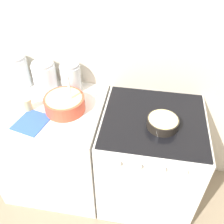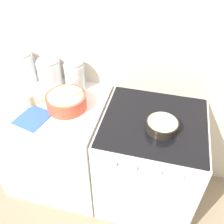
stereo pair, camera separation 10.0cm
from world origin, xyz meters
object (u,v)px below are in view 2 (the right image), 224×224
at_px(baking_pan, 162,125).
at_px(tin_can, 30,100).
at_px(mixing_bowl, 66,101).
at_px(stove, 148,162).
at_px(storage_jar_middle, 50,74).
at_px(storage_jar_right, 75,77).
at_px(storage_jar_left, 25,69).

bearing_deg(baking_pan, tin_can, 179.19).
height_order(mixing_bowl, baking_pan, mixing_bowl).
distance_m(mixing_bowl, tin_can, 0.26).
bearing_deg(baking_pan, stove, 127.75).
bearing_deg(stove, tin_can, -176.54).
height_order(storage_jar_middle, storage_jar_right, storage_jar_right).
distance_m(stove, storage_jar_middle, 1.03).
bearing_deg(mixing_bowl, tin_can, -170.49).
relative_size(baking_pan, storage_jar_middle, 0.95).
bearing_deg(storage_jar_right, stove, -19.43).
bearing_deg(tin_can, stove, 3.46).
xyz_separation_m(baking_pan, tin_can, (-0.93, 0.01, 0.01)).
bearing_deg(tin_can, storage_jar_left, 122.13).
distance_m(baking_pan, tin_can, 0.93).
height_order(stove, storage_jar_left, storage_jar_left).
distance_m(baking_pan, storage_jar_left, 1.15).
bearing_deg(mixing_bowl, storage_jar_right, 94.72).
xyz_separation_m(storage_jar_right, tin_can, (-0.24, -0.28, -0.05)).
height_order(mixing_bowl, storage_jar_left, mixing_bowl).
height_order(storage_jar_right, tin_can, storage_jar_right).
bearing_deg(storage_jar_right, storage_jar_middle, 180.00).
xyz_separation_m(baking_pan, storage_jar_middle, (-0.90, 0.29, 0.06)).
height_order(baking_pan, storage_jar_right, storage_jar_right).
relative_size(baking_pan, tin_can, 2.26).
relative_size(storage_jar_middle, tin_can, 2.37).
height_order(stove, storage_jar_right, storage_jar_right).
distance_m(baking_pan, storage_jar_right, 0.76).
bearing_deg(storage_jar_right, tin_can, -130.72).
height_order(storage_jar_left, storage_jar_middle, storage_jar_left).
relative_size(storage_jar_middle, storage_jar_right, 0.94).
distance_m(stove, storage_jar_left, 1.21).
relative_size(stove, storage_jar_middle, 4.11).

